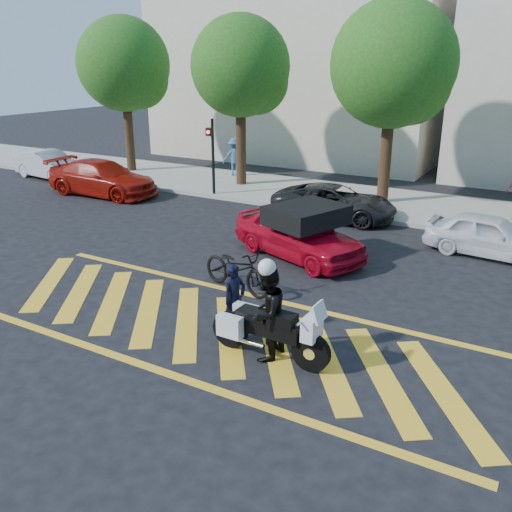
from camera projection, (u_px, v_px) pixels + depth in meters
The scene contains 18 objects.
ground at pixel (210, 327), 11.64m from camera, with size 90.00×90.00×0.00m, color black.
sidewalk at pixel (382, 203), 21.39m from camera, with size 60.00×5.00×0.15m, color #9E998E.
crosswalk at pixel (208, 327), 11.65m from camera, with size 12.33×4.00×0.01m.
building_left at pixel (300, 67), 30.79m from camera, with size 16.00×8.00×10.00m, color beige.
tree_far_left at pixel (127, 68), 25.77m from camera, with size 4.40×4.40×7.41m.
tree_left at pixel (244, 70), 22.75m from camera, with size 4.20×4.20×7.26m.
tree_center at pixel (397, 69), 19.67m from camera, with size 4.60×4.60×7.56m.
signal_pole at pixel (212, 151), 21.96m from camera, with size 0.28×0.43×3.20m.
officer_bike at pixel (234, 300), 11.10m from camera, with size 0.57×0.37×1.55m, color black.
bicycle at pixel (237, 269), 13.32m from camera, with size 0.76×2.17×1.14m, color black.
police_motorcycle at pixel (267, 329), 10.26m from camera, with size 2.51×0.80×1.11m.
officer_moto at pixel (267, 313), 10.16m from camera, with size 0.90×0.70×1.86m, color black.
red_convertible at pixel (298, 233), 15.54m from camera, with size 1.71×4.24×1.44m, color #B3081C.
parked_far_left at pixel (49, 165), 26.00m from camera, with size 1.39×3.99×1.31m, color #B5B7BD.
parked_left at pixel (102, 178), 22.80m from camera, with size 2.02×4.97×1.44m, color #9E1309.
parked_mid_left at pixel (334, 202), 19.35m from camera, with size 2.03×4.40×1.22m, color black.
parked_mid_right at pixel (490, 236), 15.68m from camera, with size 1.46×3.62×1.23m, color white.
pedestrian_left at pixel (235, 157), 25.88m from camera, with size 1.15×0.66×1.78m, color teal.
Camera 1 is at (6.05, -8.53, 5.41)m, focal length 38.00 mm.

